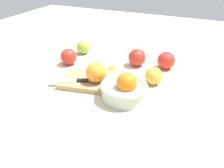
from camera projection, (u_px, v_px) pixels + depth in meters
The scene contains 11 objects.
ground_plane at pixel (112, 78), 0.99m from camera, with size 2.40×2.40×0.00m, color beige.
bowl at pixel (124, 89), 0.83m from camera, with size 0.17×0.17×0.10m.
cutting_board at pixel (90, 81), 0.94m from camera, with size 0.23×0.15×0.02m, color tan.
orange_on_board at pixel (96, 72), 0.90m from camera, with size 0.08×0.08×0.08m, color orange.
knife at pixel (74, 81), 0.92m from camera, with size 0.15×0.07×0.01m.
apple_front_right at pixel (83, 47), 1.21m from camera, with size 0.07×0.07×0.07m, color #8EB738.
apple_mid_left at pixel (154, 76), 0.93m from camera, with size 0.07×0.07×0.07m, color gold.
apple_front_right_2 at pixel (69, 57), 1.09m from camera, with size 0.08×0.08×0.08m, color red.
apple_front_left at pixel (137, 57), 1.08m from camera, with size 0.08×0.08×0.08m, color red.
apple_front_left_2 at pixel (166, 60), 1.05m from camera, with size 0.08×0.08×0.08m, color red.
citrus_peel at pixel (112, 68), 1.07m from camera, with size 0.05×0.04×0.01m, color orange.
Camera 1 is at (-0.35, 0.80, 0.47)m, focal length 37.29 mm.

